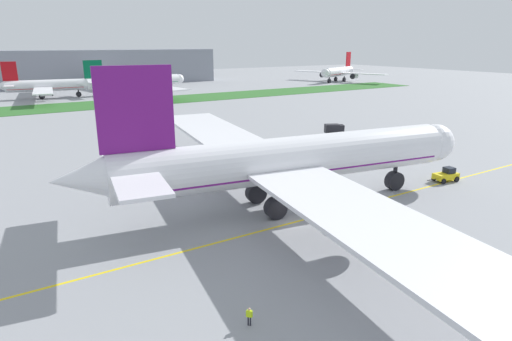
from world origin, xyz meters
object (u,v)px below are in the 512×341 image
at_px(service_truck_baggage_loader, 334,129).
at_px(parked_airliner_far_centre, 46,86).
at_px(ground_crew_wingwalker_port, 348,205).
at_px(parked_airliner_far_right, 133,82).
at_px(parked_airliner_far_outer, 339,72).
at_px(pushback_tug, 446,175).
at_px(ground_crew_marshaller_front, 249,315).
at_px(airliner_foreground, 286,161).

distance_m(service_truck_baggage_loader, parked_airliner_far_centre, 126.18).
distance_m(ground_crew_wingwalker_port, parked_airliner_far_right, 155.83).
bearing_deg(parked_airliner_far_outer, pushback_tug, -127.36).
relative_size(pushback_tug, ground_crew_marshaller_front, 3.76).
relative_size(ground_crew_wingwalker_port, service_truck_baggage_loader, 0.31).
height_order(airliner_foreground, ground_crew_wingwalker_port, airliner_foreground).
bearing_deg(pushback_tug, parked_airliner_far_right, 91.39).
height_order(pushback_tug, ground_crew_wingwalker_port, pushback_tug).
bearing_deg(pushback_tug, parked_airliner_far_outer, 52.64).
bearing_deg(pushback_tug, service_truck_baggage_loader, 75.13).
distance_m(parked_airliner_far_right, parked_airliner_far_outer, 118.03).
bearing_deg(parked_airliner_far_right, parked_airliner_far_centre, 178.44).
relative_size(ground_crew_marshaller_front, parked_airliner_far_centre, 0.03).
height_order(airliner_foreground, parked_airliner_far_right, airliner_foreground).
height_order(ground_crew_marshaller_front, parked_airliner_far_right, parked_airliner_far_right).
distance_m(airliner_foreground, parked_airliner_far_right, 150.78).
xyz_separation_m(pushback_tug, ground_crew_wingwalker_port, (-22.85, -1.41, -0.07)).
bearing_deg(parked_airliner_far_right, service_truck_baggage_loader, -83.20).
distance_m(parked_airliner_far_centre, parked_airliner_far_right, 35.02).
xyz_separation_m(ground_crew_wingwalker_port, parked_airliner_far_centre, (-15.87, 155.55, 4.00)).
xyz_separation_m(airliner_foreground, parked_airliner_far_right, (25.19, 148.65, -1.54)).
bearing_deg(parked_airliner_far_outer, ground_crew_marshaller_front, -134.32).
bearing_deg(ground_crew_wingwalker_port, ground_crew_marshaller_front, -150.13).
height_order(service_truck_baggage_loader, parked_airliner_far_outer, parked_airliner_far_outer).
bearing_deg(airliner_foreground, parked_airliner_far_outer, 45.38).
bearing_deg(service_truck_baggage_loader, parked_airliner_far_outer, 47.02).
height_order(airliner_foreground, pushback_tug, airliner_foreground).
distance_m(ground_crew_marshaller_front, service_truck_baggage_loader, 77.48).
xyz_separation_m(ground_crew_marshaller_front, parked_airliner_far_centre, (7.87, 169.19, 4.00)).
bearing_deg(service_truck_baggage_loader, airliner_foreground, -139.50).
bearing_deg(ground_crew_wingwalker_port, pushback_tug, 3.53).
height_order(parked_airliner_far_right, parked_airliner_far_outer, parked_airliner_far_outer).
relative_size(airliner_foreground, pushback_tug, 15.31).
bearing_deg(pushback_tug, ground_crew_wingwalker_port, -176.47).
height_order(pushback_tug, parked_airliner_far_right, parked_airliner_far_right).
relative_size(ground_crew_marshaller_front, service_truck_baggage_loader, 0.32).
bearing_deg(parked_airliner_far_centre, parked_airliner_far_right, -1.56).
bearing_deg(airliner_foreground, ground_crew_wingwalker_port, -44.48).
bearing_deg(ground_crew_wingwalker_port, airliner_foreground, 135.52).
distance_m(airliner_foreground, service_truck_baggage_loader, 51.49).
bearing_deg(airliner_foreground, pushback_tug, -8.93).
bearing_deg(parked_airliner_far_centre, service_truck_baggage_loader, -67.26).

